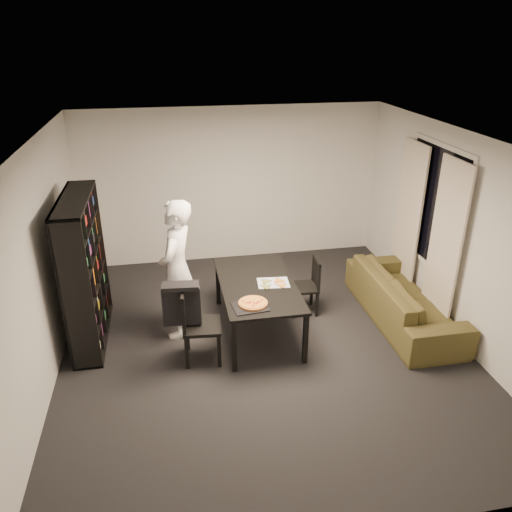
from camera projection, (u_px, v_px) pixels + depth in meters
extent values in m
cube|color=black|center=(263.00, 344.00, 6.43)|extent=(5.00, 5.50, 0.01)
cube|color=white|center=(265.00, 141.00, 5.34)|extent=(5.00, 5.50, 0.01)
cube|color=white|center=(231.00, 186.00, 8.34)|extent=(5.00, 0.01, 2.60)
cube|color=white|center=(343.00, 412.00, 3.43)|extent=(5.00, 0.01, 2.60)
cube|color=white|center=(41.00, 269.00, 5.47)|extent=(0.01, 5.50, 2.60)
cube|color=white|center=(457.00, 237.00, 6.30)|extent=(0.01, 5.50, 2.60)
cube|color=black|center=(435.00, 207.00, 6.75)|extent=(0.02, 1.40, 1.60)
cube|color=white|center=(434.00, 207.00, 6.75)|extent=(0.03, 1.52, 1.72)
cube|color=beige|center=(445.00, 246.00, 6.42)|extent=(0.03, 0.70, 2.25)
cube|color=beige|center=(408.00, 218.00, 7.35)|extent=(0.03, 0.70, 2.25)
cube|color=black|center=(85.00, 271.00, 6.21)|extent=(0.35, 1.50, 1.90)
cube|color=black|center=(257.00, 284.00, 6.43)|extent=(0.95, 1.71, 0.04)
cube|color=black|center=(234.00, 347.00, 5.78)|extent=(0.06, 0.06, 0.68)
cube|color=black|center=(305.00, 339.00, 5.93)|extent=(0.06, 0.06, 0.68)
cube|color=black|center=(218.00, 283.00, 7.23)|extent=(0.06, 0.06, 0.68)
cube|color=black|center=(276.00, 278.00, 7.37)|extent=(0.06, 0.06, 0.68)
cube|color=black|center=(202.00, 326.00, 5.96)|extent=(0.48, 0.48, 0.04)
cube|color=black|center=(184.00, 308.00, 5.84)|extent=(0.08, 0.45, 0.48)
cube|color=black|center=(183.00, 292.00, 5.74)|extent=(0.07, 0.43, 0.05)
cube|color=black|center=(219.00, 351.00, 5.91)|extent=(0.04, 0.04, 0.44)
cube|color=black|center=(218.00, 333.00, 6.25)|extent=(0.04, 0.04, 0.44)
cube|color=black|center=(187.00, 353.00, 5.87)|extent=(0.04, 0.04, 0.44)
cube|color=black|center=(187.00, 335.00, 6.22)|extent=(0.04, 0.04, 0.44)
cube|color=black|center=(304.00, 287.00, 7.00)|extent=(0.40, 0.40, 0.04)
cube|color=black|center=(316.00, 272.00, 6.93)|extent=(0.05, 0.38, 0.41)
cube|color=black|center=(317.00, 260.00, 6.85)|extent=(0.04, 0.36, 0.05)
cube|color=black|center=(289.00, 295.00, 7.21)|extent=(0.04, 0.04, 0.37)
cube|color=black|center=(294.00, 306.00, 6.92)|extent=(0.04, 0.04, 0.37)
cube|color=black|center=(311.00, 294.00, 7.25)|extent=(0.04, 0.04, 0.37)
cube|color=black|center=(317.00, 305.00, 6.96)|extent=(0.04, 0.04, 0.37)
cube|color=black|center=(182.00, 306.00, 5.82)|extent=(0.45, 0.12, 0.48)
cube|color=black|center=(180.00, 286.00, 5.71)|extent=(0.44, 0.22, 0.05)
imported|color=white|center=(177.00, 270.00, 6.30)|extent=(0.65, 0.78, 1.84)
cube|color=black|center=(250.00, 307.00, 5.86)|extent=(0.43, 0.36, 0.01)
cylinder|color=#A56030|center=(253.00, 303.00, 5.90)|extent=(0.35, 0.35, 0.02)
cylinder|color=yellow|center=(253.00, 302.00, 5.89)|extent=(0.31, 0.31, 0.01)
cube|color=white|center=(273.00, 283.00, 6.41)|extent=(0.43, 0.34, 0.01)
imported|color=#393A17|center=(404.00, 298.00, 6.85)|extent=(0.87, 2.22, 0.65)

